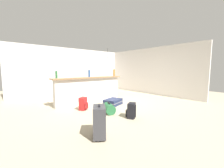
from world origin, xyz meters
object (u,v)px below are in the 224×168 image
(dining_chair_near_partition, at_px, (111,85))
(suitcase_upright_charcoal, at_px, (99,121))
(bottle_amber, at_px, (114,73))
(duffel_bag_green, at_px, (109,108))
(bottle_green, at_px, (56,75))
(suitcase_flat_navy, at_px, (113,102))
(backpack_red, at_px, (83,104))
(bottle_blue, at_px, (89,73))
(pendant_lamp, at_px, (107,60))
(dining_table, at_px, (105,82))
(backpack_black, at_px, (131,111))

(dining_chair_near_partition, height_order, suitcase_upright_charcoal, dining_chair_near_partition)
(bottle_amber, bearing_deg, duffel_bag_green, -135.27)
(bottle_green, bearing_deg, suitcase_flat_navy, -27.23)
(duffel_bag_green, xyz_separation_m, backpack_red, (-0.43, 0.83, 0.05))
(dining_chair_near_partition, xyz_separation_m, duffel_bag_green, (-2.11, -2.41, -0.36))
(bottle_blue, relative_size, pendant_lamp, 0.36)
(suitcase_flat_navy, relative_size, suitcase_upright_charcoal, 1.33)
(bottle_green, bearing_deg, suitcase_upright_charcoal, -92.17)
(duffel_bag_green, bearing_deg, bottle_green, 122.35)
(suitcase_upright_charcoal, bearing_deg, suitcase_flat_navy, 43.22)
(suitcase_flat_navy, bearing_deg, dining_chair_near_partition, 51.96)
(dining_table, bearing_deg, dining_chair_near_partition, -93.23)
(bottle_amber, xyz_separation_m, dining_chair_near_partition, (0.61, 0.92, -0.68))
(dining_table, xyz_separation_m, suitcase_flat_navy, (-1.38, -2.27, -0.54))
(dining_table, height_order, duffel_bag_green, dining_table)
(bottle_green, distance_m, dining_chair_near_partition, 3.29)
(bottle_green, distance_m, duffel_bag_green, 2.15)
(dining_table, height_order, suitcase_flat_navy, dining_table)
(bottle_green, height_order, duffel_bag_green, bottle_green)
(bottle_blue, xyz_separation_m, dining_chair_near_partition, (1.90, 0.93, -0.67))
(bottle_blue, distance_m, duffel_bag_green, 1.82)
(suitcase_flat_navy, height_order, backpack_red, backpack_red)
(dining_table, distance_m, backpack_red, 3.36)
(bottle_blue, bearing_deg, suitcase_flat_navy, -55.38)
(backpack_red, bearing_deg, pendant_lamp, 37.54)
(bottle_green, relative_size, suitcase_upright_charcoal, 0.37)
(bottle_amber, relative_size, duffel_bag_green, 0.53)
(dining_chair_near_partition, bearing_deg, backpack_red, -148.12)
(pendant_lamp, bearing_deg, suitcase_upright_charcoal, -130.25)
(bottle_blue, height_order, dining_table, bottle_blue)
(bottle_green, xyz_separation_m, backpack_black, (1.22, -2.33, -0.97))
(bottle_blue, relative_size, backpack_red, 0.66)
(bottle_blue, relative_size, dining_table, 0.25)
(bottle_amber, xyz_separation_m, backpack_black, (-1.29, -2.22, -0.99))
(suitcase_upright_charcoal, distance_m, backpack_black, 1.37)
(pendant_lamp, bearing_deg, duffel_bag_green, -127.79)
(suitcase_flat_navy, height_order, backpack_black, backpack_black)
(bottle_green, bearing_deg, dining_chair_near_partition, 14.59)
(backpack_black, bearing_deg, dining_chair_near_partition, 58.84)
(dining_table, bearing_deg, suitcase_upright_charcoal, -128.91)
(pendant_lamp, bearing_deg, bottle_green, -158.49)
(suitcase_flat_navy, bearing_deg, dining_table, 58.71)
(suitcase_upright_charcoal, bearing_deg, backpack_black, 14.59)
(bottle_green, relative_size, bottle_blue, 0.89)
(bottle_green, height_order, suitcase_upright_charcoal, bottle_green)
(bottle_amber, distance_m, pendant_lamp, 1.69)
(bottle_amber, relative_size, suitcase_upright_charcoal, 0.44)
(pendant_lamp, height_order, suitcase_upright_charcoal, pendant_lamp)
(bottle_green, xyz_separation_m, bottle_amber, (2.51, -0.11, 0.02))
(bottle_blue, xyz_separation_m, suitcase_flat_navy, (0.55, -0.80, -1.08))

